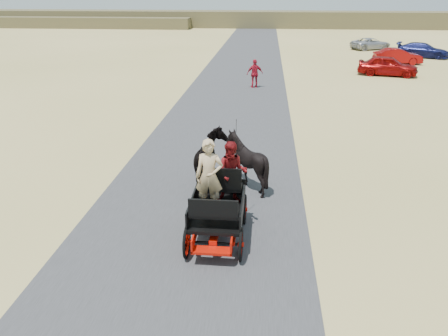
# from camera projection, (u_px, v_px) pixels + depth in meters

# --- Properties ---
(ground) EXTENTS (140.00, 140.00, 0.00)m
(ground) POSITION_uv_depth(u_px,v_px,m) (195.00, 217.00, 11.79)
(ground) COLOR tan
(road) EXTENTS (6.00, 140.00, 0.01)m
(road) POSITION_uv_depth(u_px,v_px,m) (195.00, 217.00, 11.79)
(road) COLOR #38383A
(road) RESTS_ON ground
(ridge_far) EXTENTS (140.00, 6.00, 2.40)m
(ridge_far) POSITION_uv_depth(u_px,v_px,m) (257.00, 19.00, 68.36)
(ridge_far) COLOR brown
(ridge_far) RESTS_ON ground
(ridge_near) EXTENTS (40.00, 4.00, 1.60)m
(ridge_near) POSITION_uv_depth(u_px,v_px,m) (62.00, 22.00, 67.51)
(ridge_near) COLOR brown
(ridge_near) RESTS_ON ground
(carriage) EXTENTS (1.30, 2.40, 0.72)m
(carriage) POSITION_uv_depth(u_px,v_px,m) (218.00, 224.00, 10.69)
(carriage) COLOR black
(carriage) RESTS_ON ground
(horse_left) EXTENTS (0.91, 2.01, 1.70)m
(horse_left) POSITION_uv_depth(u_px,v_px,m) (211.00, 161.00, 13.32)
(horse_left) COLOR black
(horse_left) RESTS_ON ground
(horse_right) EXTENTS (1.37, 1.54, 1.70)m
(horse_right) POSITION_uv_depth(u_px,v_px,m) (246.00, 162.00, 13.22)
(horse_right) COLOR black
(horse_right) RESTS_ON ground
(driver_man) EXTENTS (0.66, 0.43, 1.80)m
(driver_man) POSITION_uv_depth(u_px,v_px,m) (209.00, 176.00, 10.28)
(driver_man) COLOR tan
(driver_man) RESTS_ON carriage
(passenger_woman) EXTENTS (0.77, 0.60, 1.58)m
(passenger_woman) POSITION_uv_depth(u_px,v_px,m) (232.00, 172.00, 10.78)
(passenger_woman) COLOR #660C0F
(passenger_woman) RESTS_ON carriage
(pedestrian) EXTENTS (1.09, 0.68, 1.73)m
(pedestrian) POSITION_uv_depth(u_px,v_px,m) (255.00, 74.00, 26.75)
(pedestrian) COLOR maroon
(pedestrian) RESTS_ON ground
(car_a) EXTENTS (4.30, 2.55, 1.37)m
(car_a) POSITION_uv_depth(u_px,v_px,m) (388.00, 66.00, 30.54)
(car_a) COLOR maroon
(car_a) RESTS_ON ground
(car_b) EXTENTS (3.77, 1.34, 1.24)m
(car_b) POSITION_uv_depth(u_px,v_px,m) (398.00, 56.00, 35.25)
(car_b) COLOR maroon
(car_b) RESTS_ON ground
(car_c) EXTENTS (4.73, 3.33, 1.27)m
(car_c) POSITION_uv_depth(u_px,v_px,m) (423.00, 50.00, 38.53)
(car_c) COLOR navy
(car_c) RESTS_ON ground
(car_d) EXTENTS (4.48, 3.49, 1.13)m
(car_d) POSITION_uv_depth(u_px,v_px,m) (371.00, 44.00, 43.63)
(car_d) COLOR #B2B2B7
(car_d) RESTS_ON ground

